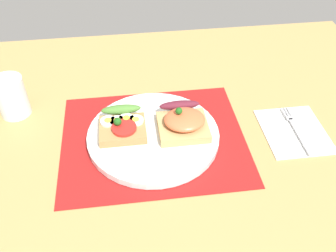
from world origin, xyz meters
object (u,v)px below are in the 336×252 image
(napkin, at_px, (294,131))
(fork, at_px, (296,128))
(sandwich_egg_tomato, at_px, (122,125))
(sandwich_salmon, at_px, (183,121))
(plate, at_px, (153,135))
(drinking_glass, at_px, (11,97))

(napkin, distance_m, fork, 0.01)
(napkin, height_order, fork, fork)
(sandwich_egg_tomato, xyz_separation_m, sandwich_salmon, (0.12, -0.01, 0.00))
(plate, distance_m, fork, 0.30)
(drinking_glass, bearing_deg, sandwich_egg_tomato, -24.97)
(plate, bearing_deg, napkin, -3.10)
(plate, relative_size, sandwich_egg_tomato, 2.87)
(fork, height_order, drinking_glass, drinking_glass)
(napkin, xyz_separation_m, fork, (0.00, 0.00, 0.00))
(sandwich_egg_tomato, height_order, napkin, sandwich_egg_tomato)
(sandwich_egg_tomato, distance_m, drinking_glass, 0.25)
(sandwich_egg_tomato, relative_size, sandwich_salmon, 0.88)
(drinking_glass, bearing_deg, plate, -23.00)
(plate, distance_m, sandwich_salmon, 0.07)
(fork, bearing_deg, sandwich_egg_tomato, 175.14)
(sandwich_egg_tomato, xyz_separation_m, fork, (0.36, -0.03, -0.02))
(plate, height_order, drinking_glass, drinking_glass)
(sandwich_salmon, relative_size, fork, 0.73)
(sandwich_salmon, xyz_separation_m, napkin, (0.23, -0.02, -0.03))
(fork, bearing_deg, drinking_glass, 166.80)
(sandwich_salmon, bearing_deg, sandwich_egg_tomato, 175.43)
(napkin, bearing_deg, plate, 176.90)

